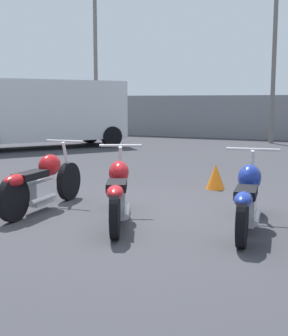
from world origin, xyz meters
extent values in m
plane|color=#38383D|center=(0.00, 0.00, 0.00)|extent=(60.00, 60.00, 0.00)
cube|color=gray|center=(0.00, 13.41, 0.89)|extent=(40.00, 0.04, 1.78)
cylinder|color=slate|center=(-7.42, 11.54, 4.02)|extent=(0.16, 0.16, 8.03)
cylinder|color=slate|center=(-0.22, 11.98, 3.95)|extent=(0.16, 0.16, 7.91)
cylinder|color=black|center=(-1.48, 0.45, 0.30)|extent=(0.14, 0.61, 0.60)
cylinder|color=black|center=(-1.38, -0.99, 0.30)|extent=(0.14, 0.61, 0.60)
cube|color=silver|center=(-1.42, -0.34, 0.27)|extent=(0.24, 0.54, 0.33)
ellipsoid|color=#AD1419|center=(-1.44, -0.10, 0.63)|extent=(0.30, 0.46, 0.31)
cube|color=black|center=(-1.41, -0.59, 0.55)|extent=(0.28, 0.60, 0.10)
ellipsoid|color=#AD1419|center=(-1.38, -0.94, 0.54)|extent=(0.23, 0.45, 0.16)
cylinder|color=silver|center=(-1.47, 0.36, 0.95)|extent=(0.63, 0.08, 0.04)
cylinder|color=silver|center=(-1.48, 0.41, 0.63)|extent=(0.07, 0.25, 0.63)
cylinder|color=silver|center=(-1.29, -0.48, 0.21)|extent=(0.11, 0.59, 0.07)
cylinder|color=black|center=(-0.44, 0.27, 0.30)|extent=(0.34, 0.58, 0.59)
cylinder|color=black|center=(0.19, -1.12, 0.30)|extent=(0.34, 0.58, 0.59)
cube|color=silver|center=(-0.09, -0.50, 0.27)|extent=(0.41, 0.58, 0.33)
ellipsoid|color=#AD1419|center=(-0.20, -0.26, 0.62)|extent=(0.44, 0.54, 0.32)
cube|color=black|center=(0.01, -0.73, 0.54)|extent=(0.41, 0.53, 0.10)
ellipsoid|color=#AD1419|center=(0.17, -1.08, 0.53)|extent=(0.37, 0.48, 0.16)
cylinder|color=silver|center=(-0.40, 0.17, 0.94)|extent=(0.56, 0.28, 0.04)
cylinder|color=silver|center=(-0.42, 0.22, 0.62)|extent=(0.15, 0.25, 0.63)
cylinder|color=silver|center=(0.08, -0.59, 0.21)|extent=(0.36, 0.68, 0.07)
cylinder|color=black|center=(1.38, 0.69, 0.29)|extent=(0.18, 0.58, 0.58)
cylinder|color=black|center=(1.59, -0.83, 0.29)|extent=(0.18, 0.58, 0.58)
cube|color=silver|center=(1.50, -0.15, 0.26)|extent=(0.27, 0.57, 0.32)
ellipsoid|color=navy|center=(1.46, 0.11, 0.61)|extent=(0.35, 0.46, 0.34)
cube|color=black|center=(1.53, -0.41, 0.52)|extent=(0.31, 0.56, 0.10)
ellipsoid|color=navy|center=(1.58, -0.78, 0.52)|extent=(0.26, 0.46, 0.16)
cylinder|color=silver|center=(1.39, 0.59, 0.93)|extent=(0.71, 0.13, 0.04)
cylinder|color=silver|center=(1.39, 0.64, 0.61)|extent=(0.08, 0.25, 0.62)
cylinder|color=silver|center=(1.64, -0.28, 0.20)|extent=(0.15, 0.57, 0.07)
cube|color=silver|center=(-6.81, 7.03, 1.25)|extent=(4.53, 5.47, 1.94)
cube|color=black|center=(-5.33, 9.23, 1.69)|extent=(1.41, 0.96, 0.58)
cylinder|color=black|center=(-6.38, 9.24, 0.35)|extent=(0.57, 0.70, 0.70)
cylinder|color=black|center=(-4.92, 8.25, 0.35)|extent=(0.57, 0.70, 0.70)
cone|color=orange|center=(0.40, 2.32, 0.23)|extent=(0.34, 0.34, 0.45)
camera|label=1|loc=(2.65, -5.73, 1.58)|focal=50.00mm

